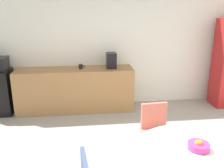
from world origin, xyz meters
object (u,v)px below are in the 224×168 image
Objects in this scene: round_table at (192,162)px; chair_coral at (156,126)px; fruit_bowl at (199,146)px; coffee_maker at (111,60)px; mug_white at (81,66)px.

round_table is 1.01m from chair_coral.
fruit_bowl reaches higher than chair_coral.
chair_coral is 2.59× the size of coffee_maker.
coffee_maker is (-0.50, 2.97, 0.44)m from round_table.
chair_coral is at bearing -61.96° from mug_white.
chair_coral is 2.27m from mug_white.
chair_coral is at bearing 98.55° from fruit_bowl.
mug_white is (-1.19, 2.95, 0.17)m from fruit_bowl.
coffee_maker is at bearing 99.59° from round_table.
fruit_bowl is at bearing -67.94° from mug_white.
fruit_bowl is 3.01m from coffee_maker.
round_table is 5.34× the size of fruit_bowl.
coffee_maker is at bearing 101.93° from chair_coral.
coffee_maker reaches higher than fruit_bowl.
coffee_maker is (-0.41, 1.96, 0.54)m from chair_coral.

